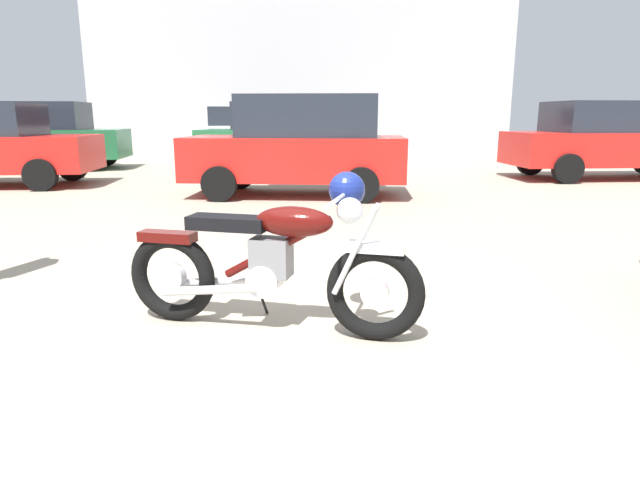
{
  "coord_description": "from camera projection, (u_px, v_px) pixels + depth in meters",
  "views": [
    {
      "loc": [
        0.78,
        -3.29,
        1.43
      ],
      "look_at": [
        0.45,
        0.71,
        0.5
      ],
      "focal_mm": 30.25,
      "sensor_mm": 36.0,
      "label": 1
    }
  ],
  "objects": [
    {
      "name": "dark_sedan_left",
      "position": [
        275.0,
        135.0,
        14.55
      ],
      "size": [
        3.92,
        1.87,
        1.78
      ],
      "rotation": [
        0.0,
        0.0,
        3.13
      ],
      "color": "black",
      "rests_on": "ground_plane"
    },
    {
      "name": "vintage_motorcycle",
      "position": [
        277.0,
        259.0,
        3.6
      ],
      "size": [
        2.07,
        0.73,
        1.07
      ],
      "rotation": [
        0.0,
        0.0,
        -0.16
      ],
      "color": "black",
      "rests_on": "ground_plane"
    },
    {
      "name": "blue_hatchback_right",
      "position": [
        618.0,
        137.0,
        12.31
      ],
      "size": [
        4.92,
        2.51,
        1.74
      ],
      "rotation": [
        0.0,
        0.0,
        3.3
      ],
      "color": "black",
      "rests_on": "ground_plane"
    },
    {
      "name": "industrial_building",
      "position": [
        306.0,
        40.0,
        30.06
      ],
      "size": [
        20.03,
        14.71,
        22.05
      ],
      "rotation": [
        0.0,
        0.0,
        0.04
      ],
      "color": "#B2B2B7",
      "rests_on": "ground_plane"
    },
    {
      "name": "pale_sedan_back",
      "position": [
        253.0,
        129.0,
        20.2
      ],
      "size": [
        4.91,
        2.49,
        1.74
      ],
      "rotation": [
        0.0,
        0.0,
        3.29
      ],
      "color": "black",
      "rests_on": "ground_plane"
    },
    {
      "name": "white_estate_far",
      "position": [
        46.0,
        135.0,
        14.5
      ],
      "size": [
        4.13,
        2.35,
        1.78
      ],
      "rotation": [
        0.0,
        0.0,
        0.18
      ],
      "color": "black",
      "rests_on": "ground_plane"
    },
    {
      "name": "red_hatchback_near",
      "position": [
        300.0,
        145.0,
        9.68
      ],
      "size": [
        3.92,
        1.87,
        1.78
      ],
      "rotation": [
        0.0,
        0.0,
        3.15
      ],
      "color": "black",
      "rests_on": "ground_plane"
    },
    {
      "name": "ground_plane",
      "position": [
        244.0,
        336.0,
        3.58
      ],
      "size": [
        80.0,
        80.0,
        0.0
      ],
      "primitive_type": "plane",
      "color": "tan"
    }
  ]
}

